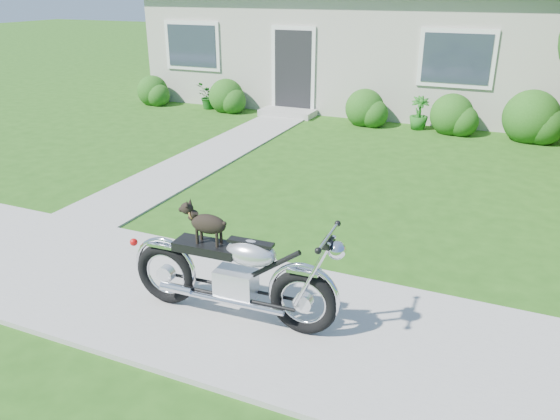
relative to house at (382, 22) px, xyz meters
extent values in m
plane|color=#235114|center=(0.00, -11.99, -2.16)|extent=(80.00, 80.00, 0.00)
cube|color=#9E9B93|center=(0.00, -11.99, -2.14)|extent=(24.00, 2.20, 0.04)
cube|color=#9E9B93|center=(-1.50, -6.99, -2.14)|extent=(1.20, 8.00, 0.03)
cube|color=#B7B3A5|center=(0.00, 0.01, -0.66)|extent=(12.00, 6.00, 3.00)
cube|color=black|center=(-1.50, -3.02, -1.11)|extent=(1.00, 0.06, 2.10)
cube|color=#9E9B93|center=(-1.50, -3.37, -2.08)|extent=(1.40, 0.70, 0.16)
cube|color=#2D3847|center=(-4.50, -3.02, -0.56)|extent=(1.70, 0.05, 1.30)
cube|color=#2D3847|center=(2.50, -3.02, -0.56)|extent=(1.70, 0.05, 1.30)
sphere|color=#225416|center=(-5.60, -3.49, -1.79)|extent=(0.86, 0.86, 0.86)
sphere|color=#225416|center=(0.57, -3.49, -1.76)|extent=(0.93, 0.93, 0.93)
sphere|color=#225416|center=(-3.23, -3.49, -1.76)|extent=(0.93, 0.93, 0.93)
sphere|color=#225416|center=(4.24, -3.49, -1.65)|extent=(1.18, 1.18, 1.18)
sphere|color=#225416|center=(2.60, -3.49, -1.75)|extent=(0.97, 0.97, 0.97)
imported|color=#175115|center=(-3.81, -3.44, -1.81)|extent=(0.60, 0.67, 0.69)
imported|color=#20661C|center=(1.86, -3.44, -1.78)|extent=(0.56, 0.56, 0.76)
torus|color=black|center=(2.37, -12.16, -1.78)|extent=(0.67, 0.14, 0.67)
torus|color=black|center=(0.88, -12.22, -1.78)|extent=(0.67, 0.14, 0.67)
cube|color=silver|center=(1.68, -12.19, -1.73)|extent=(0.41, 0.26, 0.30)
ellipsoid|color=silver|center=(1.84, -12.18, -1.36)|extent=(0.52, 0.31, 0.26)
cube|color=black|center=(1.38, -12.20, -1.38)|extent=(0.66, 0.29, 0.09)
cube|color=silver|center=(2.37, -12.16, -1.44)|extent=(0.31, 0.15, 0.03)
cube|color=silver|center=(0.88, -12.22, -1.44)|extent=(0.31, 0.15, 0.03)
cylinder|color=silver|center=(2.59, -12.15, -1.06)|extent=(0.05, 0.60, 0.03)
sphere|color=silver|center=(2.67, -12.15, -1.18)|extent=(0.18, 0.18, 0.17)
cylinder|color=silver|center=(1.68, -12.32, -1.86)|extent=(1.10, 0.11, 0.06)
ellipsoid|color=black|center=(1.41, -12.20, -1.13)|extent=(0.37, 0.19, 0.19)
sphere|color=black|center=(1.18, -12.21, -1.00)|extent=(0.12, 0.12, 0.12)
cylinder|color=black|center=(1.30, -12.16, -1.26)|extent=(0.03, 0.03, 0.15)
cylinder|color=black|center=(1.30, -12.25, -1.26)|extent=(0.03, 0.03, 0.15)
cylinder|color=black|center=(1.51, -12.15, -1.26)|extent=(0.03, 0.03, 0.15)
cylinder|color=black|center=(1.51, -12.24, -1.26)|extent=(0.03, 0.03, 0.15)
torus|color=#BF8033|center=(1.23, -12.21, -1.06)|extent=(0.06, 0.10, 0.10)
camera|label=1|loc=(3.94, -16.28, 0.97)|focal=35.00mm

